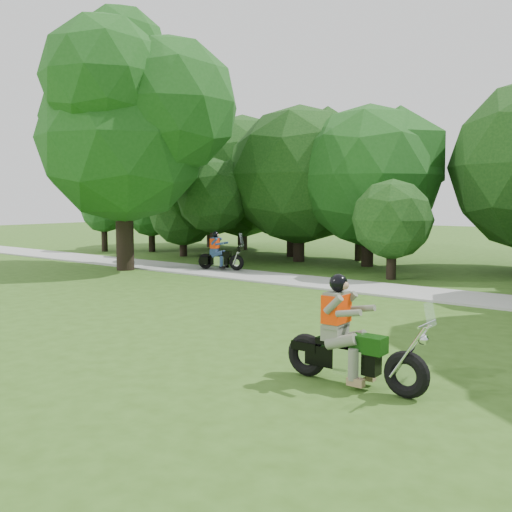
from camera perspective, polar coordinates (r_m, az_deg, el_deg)
The scene contains 6 objects.
ground at distance 10.84m, azimuth -3.76°, elevation -9.03°, with size 100.00×100.00×0.00m, color #315418.
walkway at distance 17.53m, azimuth 13.76°, elevation -3.38°, with size 60.00×2.20×0.06m, color #9B9B96.
tree_line at distance 23.46m, azimuth 20.71°, elevation 7.60°, with size 38.97×12.26×7.82m.
big_tree_west at distance 23.03m, azimuth -12.61°, elevation 13.09°, with size 8.64×6.56×9.96m.
chopper_motorcycle at distance 8.65m, azimuth 9.12°, elevation -8.75°, with size 2.31×0.62×1.66m.
touring_motorcycle at distance 21.80m, azimuth -3.82°, elevation 0.03°, with size 1.89×0.92×1.46m.
Camera 1 is at (6.92, -7.88, 2.77)m, focal length 40.00 mm.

